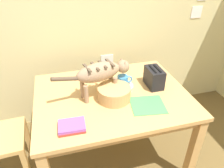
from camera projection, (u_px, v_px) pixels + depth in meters
wall_rear at (89, 12)px, 2.17m from camera, size 4.26×0.11×2.50m
dining_table at (112, 102)px, 1.86m from camera, size 1.28×0.98×0.75m
cat at (101, 73)px, 1.69m from camera, size 0.64×0.22×0.30m
saucer_bowl at (122, 87)px, 1.87m from camera, size 0.19×0.19×0.04m
coffee_mug at (123, 81)px, 1.84m from camera, size 0.14×0.09×0.09m
magazine at (148, 105)px, 1.68m from camera, size 0.30×0.27×0.01m
book_stack at (72, 126)px, 1.45m from camera, size 0.19×0.14×0.04m
wicker_basket at (114, 93)px, 1.72m from camera, size 0.27×0.27×0.11m
toaster at (154, 77)px, 1.88m from camera, size 0.12×0.20×0.18m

